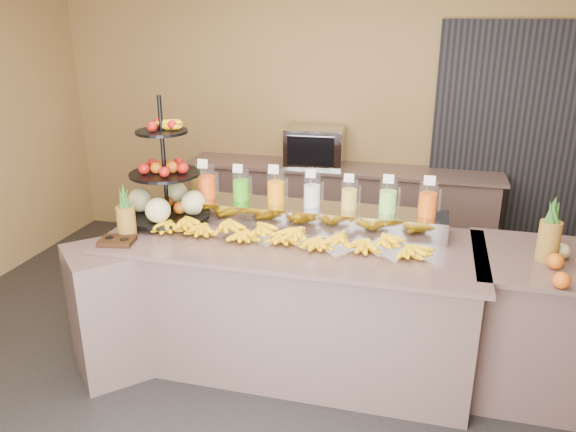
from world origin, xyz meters
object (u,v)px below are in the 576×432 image
at_px(banana_heap, 280,231).
at_px(fruit_stand, 172,190).
at_px(oven_warmer, 315,146).
at_px(pitcher_tray, 312,216).
at_px(condiment_caddy, 117,241).

xyz_separation_m(banana_heap, fruit_stand, (-0.86, 0.19, 0.16)).
bearing_deg(banana_heap, oven_warmer, 95.46).
height_order(pitcher_tray, banana_heap, banana_heap).
bearing_deg(pitcher_tray, fruit_stand, -172.25).
bearing_deg(pitcher_tray, condiment_caddy, -151.87).
xyz_separation_m(pitcher_tray, banana_heap, (-0.14, -0.32, -0.00)).
distance_m(fruit_stand, oven_warmer, 1.92).
relative_size(banana_heap, condiment_caddy, 8.53).
bearing_deg(banana_heap, condiment_caddy, -163.71).
distance_m(pitcher_tray, oven_warmer, 1.71).
relative_size(banana_heap, fruit_stand, 2.09).
height_order(pitcher_tray, condiment_caddy, pitcher_tray).
distance_m(banana_heap, fruit_stand, 0.89).
bearing_deg(banana_heap, pitcher_tray, 66.56).
distance_m(pitcher_tray, fruit_stand, 1.02).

